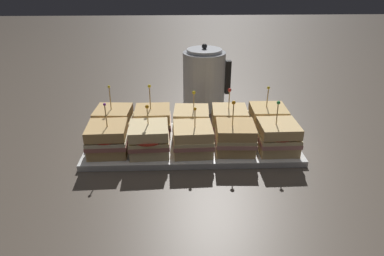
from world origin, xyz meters
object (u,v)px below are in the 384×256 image
(sandwich_back_right, at_px, (229,120))
(sandwich_back_center, at_px, (192,121))
(sandwich_back_far_right, at_px, (268,119))
(sandwich_front_far_left, at_px, (108,139))
(sandwich_back_far_left, at_px, (114,121))
(sandwich_front_far_right, at_px, (278,137))
(serving_platter, at_px, (192,144))
(sandwich_front_left, at_px, (149,139))
(kettle_steel, at_px, (204,79))
(sandwich_front_center, at_px, (193,139))
(sandwich_front_right, at_px, (235,137))
(sandwich_back_left, at_px, (153,121))

(sandwich_back_right, bearing_deg, sandwich_back_center, -178.51)
(sandwich_back_center, xyz_separation_m, sandwich_back_far_right, (0.24, 0.00, 0.00))
(sandwich_front_far_left, distance_m, sandwich_back_far_left, 0.12)
(sandwich_front_far_right, relative_size, sandwich_back_far_left, 0.95)
(sandwich_back_far_left, relative_size, sandwich_back_far_right, 1.06)
(sandwich_back_far_left, height_order, sandwich_back_right, sandwich_back_far_left)
(sandwich_front_far_left, xyz_separation_m, sandwich_back_far_left, (-0.00, 0.12, 0.00))
(serving_platter, height_order, sandwich_front_far_right, sandwich_front_far_right)
(sandwich_front_left, distance_m, kettle_steel, 0.44)
(sandwich_front_left, xyz_separation_m, sandwich_back_right, (0.25, 0.13, -0.00))
(sandwich_front_center, bearing_deg, sandwich_front_left, -179.78)
(serving_platter, height_order, sandwich_front_right, sandwich_front_right)
(sandwich_back_center, bearing_deg, sandwich_back_far_right, 0.24)
(sandwich_front_left, bearing_deg, sandwich_front_far_left, 177.41)
(sandwich_front_center, relative_size, sandwich_back_right, 0.94)
(sandwich_front_center, bearing_deg, serving_platter, 90.11)
(serving_platter, distance_m, sandwich_front_far_left, 0.26)
(sandwich_back_far_left, relative_size, sandwich_back_center, 1.12)
(serving_platter, xyz_separation_m, sandwich_front_far_right, (0.25, -0.06, 0.05))
(serving_platter, relative_size, sandwich_front_center, 4.57)
(sandwich_front_far_left, height_order, sandwich_back_far_right, sandwich_front_far_left)
(sandwich_front_far_left, bearing_deg, sandwich_front_center, -1.15)
(sandwich_front_center, height_order, sandwich_back_center, sandwich_back_center)
(sandwich_front_far_left, height_order, sandwich_front_right, sandwich_front_far_left)
(serving_platter, bearing_deg, sandwich_back_left, 154.40)
(sandwich_front_right, relative_size, kettle_steel, 0.62)
(sandwich_back_left, bearing_deg, sandwich_back_far_right, 0.08)
(sandwich_front_far_right, bearing_deg, sandwich_front_left, -179.80)
(sandwich_back_left, bearing_deg, sandwich_front_right, -25.49)
(sandwich_front_left, bearing_deg, serving_platter, 27.33)
(sandwich_back_far_left, xyz_separation_m, kettle_steel, (0.31, 0.26, 0.05))
(sandwich_front_center, xyz_separation_m, sandwich_back_center, (0.00, 0.12, 0.00))
(sandwich_front_far_right, relative_size, sandwich_back_right, 1.04)
(serving_platter, xyz_separation_m, sandwich_front_left, (-0.12, -0.06, 0.05))
(sandwich_front_far_left, relative_size, sandwich_back_left, 0.95)
(sandwich_front_far_right, distance_m, sandwich_back_right, 0.18)
(sandwich_back_far_left, xyz_separation_m, sandwich_back_right, (0.37, -0.00, -0.00))
(sandwich_front_far_left, xyz_separation_m, kettle_steel, (0.30, 0.39, 0.05))
(sandwich_front_far_left, distance_m, sandwich_front_center, 0.24)
(sandwich_front_left, xyz_separation_m, sandwich_front_center, (0.12, 0.00, -0.00))
(sandwich_back_right, distance_m, kettle_steel, 0.28)
(sandwich_front_left, distance_m, sandwich_back_far_right, 0.39)
(sandwich_front_right, bearing_deg, kettle_steel, 99.44)
(sandwich_back_left, bearing_deg, kettle_steel, 56.09)
(sandwich_back_left, relative_size, sandwich_back_right, 1.11)
(serving_platter, xyz_separation_m, kettle_steel, (0.06, 0.33, 0.10))
(sandwich_back_far_left, height_order, sandwich_back_center, sandwich_back_far_left)
(sandwich_front_right, distance_m, sandwich_back_center, 0.17)
(sandwich_front_far_left, height_order, sandwich_back_left, sandwich_back_left)
(sandwich_front_right, xyz_separation_m, sandwich_back_right, (-0.00, 0.12, 0.00))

